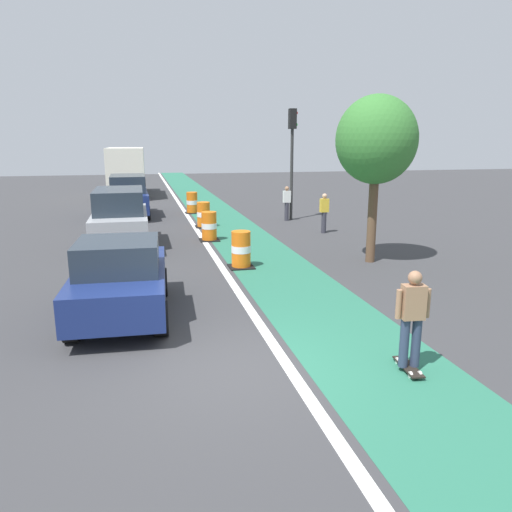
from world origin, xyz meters
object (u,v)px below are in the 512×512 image
Objects in this scene: traffic_barrel_front at (241,250)px; traffic_barrel_far at (192,203)px; traffic_barrel_back at (204,215)px; street_tree_sidewalk at (376,141)px; traffic_barrel_mid at (209,227)px; delivery_truck_down_block at (127,168)px; parked_suv_third at (128,196)px; skateboarder_on_lane at (412,318)px; traffic_light_corner at (292,145)px; parked_suv_second at (120,218)px; pedestrian_waiting at (324,212)px; pedestrian_crossing at (287,202)px; parked_sedan_nearest at (120,279)px.

traffic_barrel_far is at bearing 91.07° from traffic_barrel_front.
street_tree_sidewalk reaches higher than traffic_barrel_back.
traffic_barrel_mid is 1.00× the size of traffic_barrel_back.
traffic_barrel_back is 14.27m from delivery_truck_down_block.
traffic_barrel_mid is at bearing -66.29° from parked_suv_third.
skateboarder_on_lane is 0.36× the size of parked_suv_third.
traffic_barrel_front is 0.14× the size of delivery_truck_down_block.
traffic_light_corner is (4.50, 4.12, 2.97)m from traffic_barrel_mid.
street_tree_sidewalk is (7.60, -4.08, 2.63)m from parked_suv_second.
traffic_light_corner reaches higher than parked_suv_third.
parked_suv_third is 0.93× the size of street_tree_sidewalk.
skateboarder_on_lane is 0.37× the size of parked_suv_second.
traffic_light_corner is 3.17× the size of pedestrian_waiting.
delivery_truck_down_block is 4.74× the size of pedestrian_crossing.
traffic_barrel_mid is 4.79m from pedestrian_waiting.
parked_sedan_nearest is at bearing -106.21° from traffic_barrel_back.
traffic_barrel_front is (-1.31, 7.22, -0.38)m from skateboarder_on_lane.
pedestrian_crossing is at bearing 91.38° from street_tree_sidewalk.
traffic_light_corner is 3.17× the size of pedestrian_crossing.
traffic_light_corner is at bearing 94.05° from pedestrian_waiting.
traffic_barrel_mid is (3.03, -6.90, -0.50)m from parked_suv_third.
traffic_barrel_front is (3.55, -3.87, -0.50)m from parked_suv_second.
street_tree_sidewalk is at bearing -28.23° from parked_suv_second.
pedestrian_crossing is at bearing 29.98° from parked_suv_second.
parked_sedan_nearest is at bearing -122.10° from traffic_light_corner.
traffic_barrel_front is 0.22× the size of street_tree_sidewalk.
street_tree_sidewalk is at bearing -60.39° from traffic_barrel_back.
parked_suv_second is 9.24m from traffic_light_corner.
traffic_barrel_far is (-0.22, 11.62, 0.00)m from traffic_barrel_front.
traffic_barrel_back is 0.68× the size of pedestrian_waiting.
parked_suv_third is 5.07m from traffic_barrel_back.
skateboarder_on_lane reaches higher than pedestrian_waiting.
pedestrian_crossing is (7.46, -12.90, -0.98)m from delivery_truck_down_block.
traffic_barrel_back is (3.36, 3.37, -0.50)m from parked_suv_second.
parked_suv_second is at bearing -89.80° from delivery_truck_down_block.
parked_sedan_nearest is 14.28m from traffic_light_corner.
parked_suv_second reaches higher than traffic_barrel_front.
pedestrian_waiting is (4.40, 4.72, 0.33)m from traffic_barrel_front.
parked_sedan_nearest is 15.46m from traffic_barrel_far.
delivery_truck_down_block is (-4.92, 28.25, 0.94)m from skateboarder_on_lane.
parked_suv_third is 11.65m from traffic_barrel_front.
pedestrian_waiting is (0.26, -3.64, -2.64)m from traffic_light_corner.
pedestrian_crossing reaches higher than traffic_barrel_far.
traffic_barrel_far is at bearing 88.93° from traffic_barrel_mid.
parked_suv_second is at bearing 113.65° from skateboarder_on_lane.
skateboarder_on_lane reaches higher than traffic_barrel_back.
traffic_barrel_front is 9.79m from traffic_light_corner.
delivery_truck_down_block is at bearing 90.69° from parked_sedan_nearest.
traffic_barrel_back is 4.38m from traffic_barrel_far.
parked_suv_second is (-4.86, 11.09, 0.12)m from skateboarder_on_lane.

